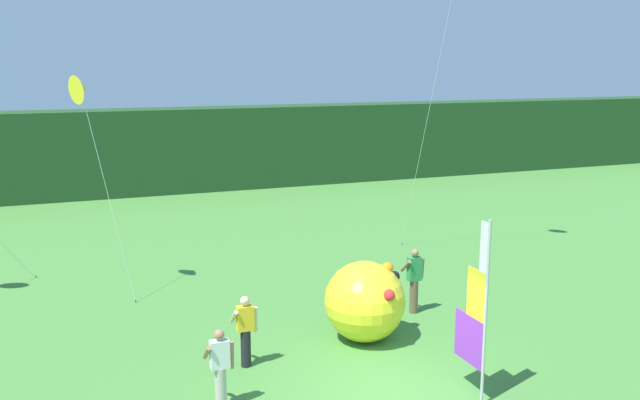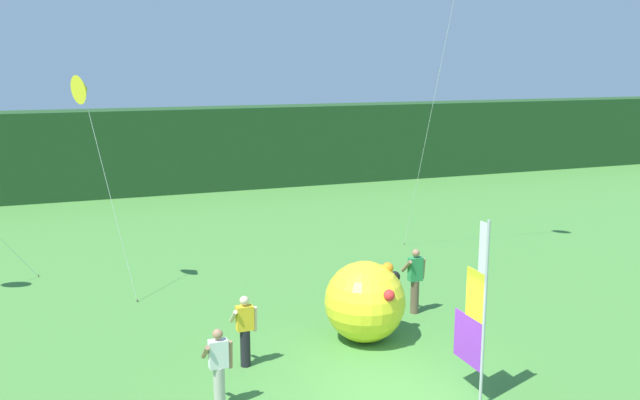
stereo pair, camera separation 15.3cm
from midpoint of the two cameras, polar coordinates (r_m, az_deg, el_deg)
The scene contains 8 objects.
ground_plane at distance 14.18m, azimuth 5.52°, elevation -15.82°, with size 120.00×120.00×0.00m, color #478438.
distant_treeline at distance 35.67m, azimuth -11.69°, elevation 4.10°, with size 80.00×2.40×4.17m, color #1E421E.
banner_flag at distance 13.64m, azimuth 12.50°, elevation -9.14°, with size 0.06×1.03×3.65m.
person_near_banner at distance 15.09m, azimuth -6.49°, elevation -10.59°, with size 0.55×0.48×1.58m.
person_mid_field at distance 18.17m, azimuth 7.56°, elevation -6.48°, with size 0.55×0.48×1.73m.
person_far_left at distance 13.50m, azimuth -8.60°, elevation -13.44°, with size 0.55×0.48×1.57m.
inflatable_balloon at distance 16.33m, azimuth 3.47°, elevation -8.35°, with size 1.91×1.93×1.91m.
kite_yellow_delta_0 at distance 19.67m, azimuth -19.39°, elevation 8.59°, with size 1.36×1.56×6.15m.
Camera 1 is at (-5.81, -11.21, 6.47)m, focal length 38.68 mm.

